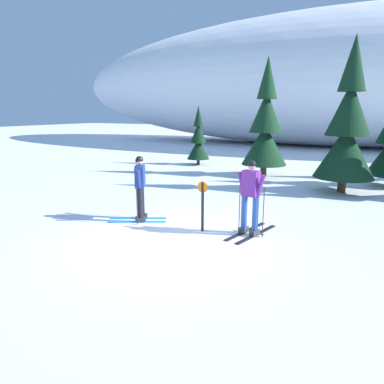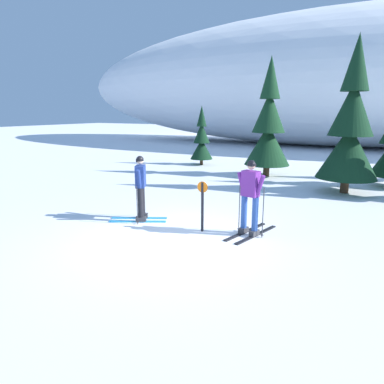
{
  "view_description": "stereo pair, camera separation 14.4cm",
  "coord_description": "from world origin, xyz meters",
  "px_view_note": "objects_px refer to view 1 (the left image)",
  "views": [
    {
      "loc": [
        4.1,
        -6.57,
        2.99
      ],
      "look_at": [
        0.03,
        1.06,
        0.95
      ],
      "focal_mm": 32.3,
      "sensor_mm": 36.0,
      "label": 1
    },
    {
      "loc": [
        4.23,
        -6.5,
        2.99
      ],
      "look_at": [
        0.03,
        1.06,
        0.95
      ],
      "focal_mm": 32.3,
      "sensor_mm": 36.0,
      "label": 2
    }
  ],
  "objects_px": {
    "skier_purple_jacket": "(251,196)",
    "pine_tree_left": "(265,127)",
    "pine_tree_far_left": "(198,140)",
    "trail_marker_post": "(203,203)",
    "pine_tree_center_left": "(347,129)",
    "skier_navy_jacket": "(140,187)"
  },
  "relations": [
    {
      "from": "skier_purple_jacket",
      "to": "pine_tree_left",
      "type": "height_order",
      "value": "pine_tree_left"
    },
    {
      "from": "pine_tree_far_left",
      "to": "pine_tree_left",
      "type": "bearing_deg",
      "value": -20.8
    },
    {
      "from": "pine_tree_left",
      "to": "trail_marker_post",
      "type": "height_order",
      "value": "pine_tree_left"
    },
    {
      "from": "skier_purple_jacket",
      "to": "pine_tree_center_left",
      "type": "xyz_separation_m",
      "value": [
        1.56,
        6.02,
        1.36
      ]
    },
    {
      "from": "trail_marker_post",
      "to": "pine_tree_center_left",
      "type": "bearing_deg",
      "value": 66.99
    },
    {
      "from": "pine_tree_far_left",
      "to": "pine_tree_left",
      "type": "relative_size",
      "value": 0.61
    },
    {
      "from": "pine_tree_far_left",
      "to": "trail_marker_post",
      "type": "distance_m",
      "value": 11.16
    },
    {
      "from": "pine_tree_far_left",
      "to": "trail_marker_post",
      "type": "height_order",
      "value": "pine_tree_far_left"
    },
    {
      "from": "skier_purple_jacket",
      "to": "pine_tree_center_left",
      "type": "height_order",
      "value": "pine_tree_center_left"
    },
    {
      "from": "pine_tree_left",
      "to": "trail_marker_post",
      "type": "bearing_deg",
      "value": -83.83
    },
    {
      "from": "pine_tree_center_left",
      "to": "pine_tree_left",
      "type": "bearing_deg",
      "value": 151.99
    },
    {
      "from": "skier_navy_jacket",
      "to": "pine_tree_center_left",
      "type": "xyz_separation_m",
      "value": [
        4.58,
        6.38,
        1.39
      ]
    },
    {
      "from": "skier_purple_jacket",
      "to": "trail_marker_post",
      "type": "height_order",
      "value": "skier_purple_jacket"
    },
    {
      "from": "skier_navy_jacket",
      "to": "pine_tree_far_left",
      "type": "distance_m",
      "value": 10.44
    },
    {
      "from": "skier_purple_jacket",
      "to": "skier_navy_jacket",
      "type": "height_order",
      "value": "skier_purple_jacket"
    },
    {
      "from": "skier_purple_jacket",
      "to": "pine_tree_far_left",
      "type": "relative_size",
      "value": 0.57
    },
    {
      "from": "pine_tree_left",
      "to": "pine_tree_center_left",
      "type": "distance_m",
      "value": 4.06
    },
    {
      "from": "skier_purple_jacket",
      "to": "pine_tree_left",
      "type": "distance_m",
      "value": 8.28
    },
    {
      "from": "trail_marker_post",
      "to": "pine_tree_left",
      "type": "bearing_deg",
      "value": 96.17
    },
    {
      "from": "skier_purple_jacket",
      "to": "pine_tree_far_left",
      "type": "height_order",
      "value": "pine_tree_far_left"
    },
    {
      "from": "skier_navy_jacket",
      "to": "trail_marker_post",
      "type": "xyz_separation_m",
      "value": [
        1.89,
        0.04,
        -0.22
      ]
    },
    {
      "from": "pine_tree_far_left",
      "to": "skier_purple_jacket",
      "type": "bearing_deg",
      "value": -56.59
    }
  ]
}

